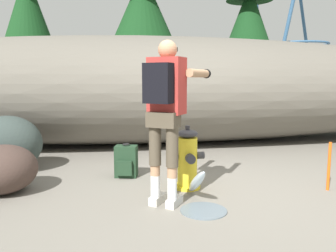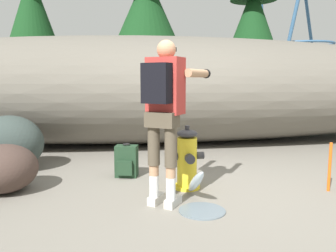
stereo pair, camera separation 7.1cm
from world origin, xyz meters
name	(u,v)px [view 1 (the left image)]	position (x,y,z in m)	size (l,w,h in m)	color
ground_plane	(210,199)	(0.00, 0.00, -0.02)	(56.00, 56.00, 0.04)	slate
dirt_embankment	(163,90)	(0.00, 3.65, 1.12)	(16.79, 3.20, 2.25)	#666056
fire_hydrant	(187,160)	(-0.18, 0.37, 0.36)	(0.42, 0.38, 0.79)	yellow
hydrant_water_jet	(198,190)	(-0.18, -0.18, 0.16)	(0.49, 0.88, 0.47)	silver
utility_worker	(166,102)	(-0.53, -0.13, 1.12)	(0.87, 1.02, 1.76)	beige
spare_backpack	(126,162)	(-0.91, 1.01, 0.22)	(0.34, 0.33, 0.47)	#1E3823
boulder_mid	(8,143)	(-2.62, 1.64, 0.41)	(1.02, 0.84, 0.83)	#333E3A
boulder_outlier	(3,169)	(-2.39, 0.55, 0.29)	(0.80, 0.74, 0.59)	#44332D
pine_tree_far_left	(27,2)	(-3.89, 9.33, 4.02)	(2.36, 2.36, 7.47)	#47331E
pine_tree_left	(143,1)	(0.03, 8.12, 3.91)	(2.85, 2.85, 6.96)	#47331E
pine_tree_center	(249,15)	(4.02, 8.79, 3.72)	(2.63, 2.63, 7.19)	#47331E
survey_stake	(329,166)	(1.50, 0.01, 0.30)	(0.04, 0.04, 0.60)	#E55914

